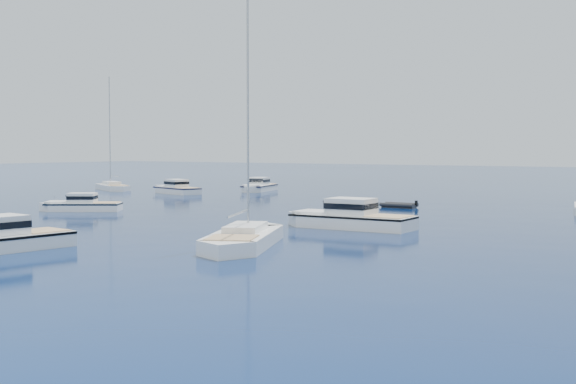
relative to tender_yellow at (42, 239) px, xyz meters
name	(u,v)px	position (x,y,z in m)	size (l,w,h in m)	color
ground	(101,260)	(9.70, -4.10, 0.00)	(400.00, 400.00, 0.00)	navy
motor_cruiser_left	(81,211)	(-14.10, 15.50, 0.00)	(2.40, 7.85, 2.06)	white
motor_cruiser_centre	(348,228)	(12.87, 16.04, 0.00)	(3.16, 10.33, 2.71)	white
motor_cruiser_far_l	(176,194)	(-24.09, 39.32, 0.00)	(2.64, 8.63, 2.27)	white
motor_cruiser_horizon	(259,191)	(-18.49, 49.08, 0.00)	(2.68, 8.77, 2.30)	white
sailboat_mid_r	(244,246)	(12.49, 4.23, 0.00)	(3.21, 12.35, 18.16)	white
sailboat_far_l	(113,190)	(-36.50, 40.65, 0.00)	(2.78, 10.70, 15.73)	silver
tender_yellow	(42,239)	(0.00, 0.00, 0.00)	(1.98, 3.61, 0.95)	#C9B70B
tender_grey_far	(399,208)	(8.18, 34.50, 0.00)	(1.94, 3.50, 0.95)	black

